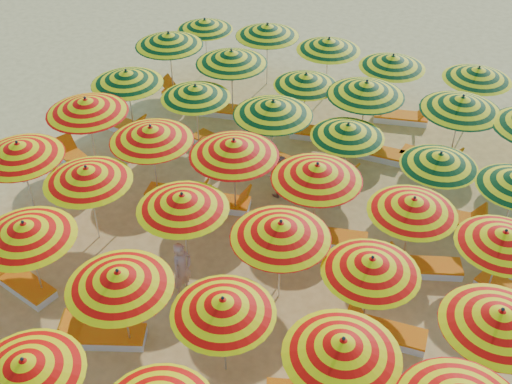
# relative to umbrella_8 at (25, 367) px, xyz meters

# --- Properties ---
(ground) EXTENTS (120.00, 120.00, 0.00)m
(ground) POSITION_rel_umbrella_8_xyz_m (1.20, 6.00, -1.91)
(ground) COLOR #F3C76C
(ground) RESTS_ON ground
(umbrella_8) EXTENTS (2.31, 2.31, 2.17)m
(umbrella_8) POSITION_rel_umbrella_8_xyz_m (0.00, 0.00, 0.00)
(umbrella_8) COLOR silver
(umbrella_8) RESTS_ON ground
(umbrella_13) EXTENTS (2.73, 2.73, 2.28)m
(umbrella_13) POSITION_rel_umbrella_8_xyz_m (-2.38, 2.65, 0.10)
(umbrella_13) COLOR silver
(umbrella_13) RESTS_ON ground
(umbrella_14) EXTENTS (2.64, 2.64, 2.29)m
(umbrella_14) POSITION_rel_umbrella_8_xyz_m (0.27, 2.35, 0.11)
(umbrella_14) COLOR silver
(umbrella_14) RESTS_ON ground
(umbrella_15) EXTENTS (2.53, 2.53, 2.17)m
(umbrella_15) POSITION_rel_umbrella_8_xyz_m (2.38, 2.73, 0.01)
(umbrella_15) COLOR silver
(umbrella_15) RESTS_ON ground
(umbrella_16) EXTENTS (2.52, 2.52, 2.28)m
(umbrella_16) POSITION_rel_umbrella_8_xyz_m (4.76, 2.76, 0.10)
(umbrella_16) COLOR silver
(umbrella_16) RESTS_ON ground
(umbrella_18) EXTENTS (2.77, 2.77, 2.34)m
(umbrella_18) POSITION_rel_umbrella_8_xyz_m (-4.59, 4.86, 0.15)
(umbrella_18) COLOR silver
(umbrella_18) RESTS_ON ground
(umbrella_19) EXTENTS (2.26, 2.26, 2.27)m
(umbrella_19) POSITION_rel_umbrella_8_xyz_m (-2.48, 4.86, 0.09)
(umbrella_19) COLOR silver
(umbrella_19) RESTS_ON ground
(umbrella_20) EXTENTS (2.76, 2.76, 2.26)m
(umbrella_20) POSITION_rel_umbrella_8_xyz_m (0.09, 5.00, 0.08)
(umbrella_20) COLOR silver
(umbrella_20) RESTS_ON ground
(umbrella_21) EXTENTS (2.40, 2.40, 2.33)m
(umbrella_21) POSITION_rel_umbrella_8_xyz_m (2.51, 5.05, 0.14)
(umbrella_21) COLOR silver
(umbrella_21) RESTS_ON ground
(umbrella_22) EXTENTS (2.53, 2.53, 2.17)m
(umbrella_22) POSITION_rel_umbrella_8_xyz_m (4.55, 5.03, 0.01)
(umbrella_22) COLOR silver
(umbrella_22) RESTS_ON ground
(umbrella_23) EXTENTS (2.53, 2.53, 2.30)m
(umbrella_23) POSITION_rel_umbrella_8_xyz_m (7.11, 4.65, 0.12)
(umbrella_23) COLOR silver
(umbrella_23) RESTS_ON ground
(umbrella_24) EXTENTS (2.78, 2.78, 2.40)m
(umbrella_24) POSITION_rel_umbrella_8_xyz_m (-4.39, 7.28, 0.21)
(umbrella_24) COLOR silver
(umbrella_24) RESTS_ON ground
(umbrella_25) EXTENTS (2.89, 2.89, 2.34)m
(umbrella_25) POSITION_rel_umbrella_8_xyz_m (-2.06, 6.96, 0.15)
(umbrella_25) COLOR silver
(umbrella_25) RESTS_ON ground
(umbrella_26) EXTENTS (2.42, 2.42, 2.42)m
(umbrella_26) POSITION_rel_umbrella_8_xyz_m (0.21, 7.25, 0.22)
(umbrella_26) COLOR silver
(umbrella_26) RESTS_ON ground
(umbrella_27) EXTENTS (2.83, 2.83, 2.36)m
(umbrella_27) POSITION_rel_umbrella_8_xyz_m (2.42, 7.30, 0.17)
(umbrella_27) COLOR silver
(umbrella_27) RESTS_ON ground
(umbrella_28) EXTENTS (2.38, 2.38, 2.19)m
(umbrella_28) POSITION_rel_umbrella_8_xyz_m (4.78, 7.28, 0.02)
(umbrella_28) COLOR silver
(umbrella_28) RESTS_ON ground
(umbrella_29) EXTENTS (2.54, 2.54, 2.15)m
(umbrella_29) POSITION_rel_umbrella_8_xyz_m (6.80, 7.10, -0.02)
(umbrella_29) COLOR silver
(umbrella_29) RESTS_ON ground
(umbrella_30) EXTENTS (2.55, 2.55, 2.30)m
(umbrella_30) POSITION_rel_umbrella_8_xyz_m (-4.47, 9.26, 0.12)
(umbrella_30) COLOR silver
(umbrella_30) RESTS_ON ground
(umbrella_31) EXTENTS (2.42, 2.42, 2.18)m
(umbrella_31) POSITION_rel_umbrella_8_xyz_m (-2.30, 9.59, 0.01)
(umbrella_31) COLOR silver
(umbrella_31) RESTS_ON ground
(umbrella_32) EXTENTS (2.45, 2.45, 2.36)m
(umbrella_32) POSITION_rel_umbrella_8_xyz_m (0.22, 9.51, 0.17)
(umbrella_32) COLOR silver
(umbrella_32) RESTS_ON ground
(umbrella_33) EXTENTS (2.54, 2.54, 2.12)m
(umbrella_33) POSITION_rel_umbrella_8_xyz_m (2.35, 9.67, -0.04)
(umbrella_33) COLOR silver
(umbrella_33) RESTS_ON ground
(umbrella_34) EXTENTS (2.59, 2.59, 2.08)m
(umbrella_34) POSITION_rel_umbrella_8_xyz_m (4.87, 9.46, -0.07)
(umbrella_34) COLOR silver
(umbrella_34) RESTS_ON ground
(umbrella_36) EXTENTS (2.53, 2.53, 2.38)m
(umbrella_36) POSITION_rel_umbrella_8_xyz_m (-4.70, 11.94, 0.19)
(umbrella_36) COLOR silver
(umbrella_36) RESTS_ON ground
(umbrella_37) EXTENTS (2.29, 2.29, 2.40)m
(umbrella_37) POSITION_rel_umbrella_8_xyz_m (-2.23, 11.67, 0.20)
(umbrella_37) COLOR silver
(umbrella_37) RESTS_ON ground
(umbrella_38) EXTENTS (2.56, 2.56, 2.09)m
(umbrella_38) POSITION_rel_umbrella_8_xyz_m (0.23, 11.83, -0.07)
(umbrella_38) COLOR silver
(umbrella_38) RESTS_ON ground
(umbrella_39) EXTENTS (2.84, 2.84, 2.39)m
(umbrella_39) POSITION_rel_umbrella_8_xyz_m (2.17, 11.63, 0.20)
(umbrella_39) COLOR silver
(umbrella_39) RESTS_ON ground
(umbrella_40) EXTENTS (3.01, 3.01, 2.40)m
(umbrella_40) POSITION_rel_umbrella_8_xyz_m (4.81, 11.99, 0.20)
(umbrella_40) COLOR silver
(umbrella_40) RESTS_ON ground
(umbrella_42) EXTENTS (1.99, 1.99, 2.09)m
(umbrella_42) POSITION_rel_umbrella_8_xyz_m (-4.55, 14.01, -0.07)
(umbrella_42) COLOR silver
(umbrella_42) RESTS_ON ground
(umbrella_43) EXTENTS (2.32, 2.32, 2.31)m
(umbrella_43) POSITION_rel_umbrella_8_xyz_m (-2.18, 14.14, 0.13)
(umbrella_43) COLOR silver
(umbrella_43) RESTS_ON ground
(umbrella_44) EXTENTS (2.70, 2.70, 2.24)m
(umbrella_44) POSITION_rel_umbrella_8_xyz_m (0.04, 14.16, 0.06)
(umbrella_44) COLOR silver
(umbrella_44) RESTS_ON ground
(umbrella_45) EXTENTS (2.41, 2.41, 2.22)m
(umbrella_45) POSITION_rel_umbrella_8_xyz_m (2.27, 13.95, 0.04)
(umbrella_45) COLOR silver
(umbrella_45) RESTS_ON ground
(umbrella_46) EXTENTS (2.49, 2.49, 2.21)m
(umbrella_46) POSITION_rel_umbrella_8_xyz_m (4.82, 14.33, 0.04)
(umbrella_46) COLOR silver
(umbrella_46) RESTS_ON ground
(lounger_7) EXTENTS (1.81, 0.88, 0.69)m
(lounger_7) POSITION_rel_umbrella_8_xyz_m (-2.98, 2.63, -1.75)
(lounger_7) COLOR white
(lounger_7) RESTS_ON ground
(lounger_8) EXTENTS (1.82, 1.25, 0.69)m
(lounger_8) POSITION_rel_umbrella_8_xyz_m (-0.33, 2.21, -1.75)
(lounger_8) COLOR white
(lounger_8) RESTS_ON ground
(lounger_11) EXTENTS (1.79, 0.80, 0.69)m
(lounger_11) POSITION_rel_umbrella_8_xyz_m (5.05, 4.99, -1.75)
(lounger_11) COLOR white
(lounger_11) RESTS_ON ground
(lounger_12) EXTENTS (1.83, 1.15, 0.69)m
(lounger_12) POSITION_rel_umbrella_8_xyz_m (-4.98, 7.13, -1.75)
(lounger_12) COLOR white
(lounger_12) RESTS_ON ground
(lounger_13) EXTENTS (1.82, 0.94, 0.69)m
(lounger_13) POSITION_rel_umbrella_8_xyz_m (-1.47, 7.07, -1.75)
(lounger_13) COLOR white
(lounger_13) RESTS_ON ground
(lounger_14) EXTENTS (1.83, 1.03, 0.69)m
(lounger_14) POSITION_rel_umbrella_8_xyz_m (-0.29, 7.31, -1.75)
(lounger_14) COLOR white
(lounger_14) RESTS_ON ground
(lounger_15) EXTENTS (1.82, 1.02, 0.69)m
(lounger_15) POSITION_rel_umbrella_8_xyz_m (2.93, 7.32, -1.75)
(lounger_15) COLOR white
(lounger_15) RESTS_ON ground
(lounger_16) EXTENTS (1.82, 1.20, 0.69)m
(lounger_16) POSITION_rel_umbrella_8_xyz_m (5.29, 7.33, -1.75)
(lounger_16) COLOR white
(lounger_16) RESTS_ON ground
(lounger_18) EXTENTS (1.78, 0.75, 0.69)m
(lounger_18) POSITION_rel_umbrella_8_xyz_m (-4.98, 9.36, -1.75)
(lounger_18) COLOR white
(lounger_18) RESTS_ON ground
(lounger_19) EXTENTS (1.82, 0.96, 0.69)m
(lounger_19) POSITION_rel_umbrella_8_xyz_m (-1.70, 9.75, -1.75)
(lounger_19) COLOR white
(lounger_19) RESTS_ON ground
(lounger_20) EXTENTS (1.81, 0.86, 0.69)m
(lounger_20) POSITION_rel_umbrella_8_xyz_m (0.82, 9.72, -1.75)
(lounger_20) COLOR white
(lounger_20) RESTS_ON ground
(lounger_21) EXTENTS (1.81, 0.87, 0.69)m
(lounger_21) POSITION_rel_umbrella_8_xyz_m (1.85, 9.88, -1.75)
(lounger_21) COLOR white
(lounger_21) RESTS_ON ground
(lounger_22) EXTENTS (1.81, 0.87, 0.69)m
(lounger_22) POSITION_rel_umbrella_8_xyz_m (5.46, 9.42, -1.75)
(lounger_22) COLOR white
(lounger_22) RESTS_ON ground
(lounger_23) EXTENTS (1.79, 0.77, 0.69)m
(lounger_23) POSITION_rel_umbrella_8_xyz_m (-4.20, 11.96, -1.75)
(lounger_23) COLOR white
(lounger_23) RESTS_ON ground
(lounger_24) EXTENTS (1.82, 0.99, 0.69)m
(lounger_24) POSITION_rel_umbrella_8_xyz_m (-2.83, 11.55, -1.75)
(lounger_24) COLOR white
(lounger_24) RESTS_ON ground
(lounger_25) EXTENTS (1.82, 0.97, 0.69)m
(lounger_25) POSITION_rel_umbrella_8_xyz_m (0.83, 11.72, -1.75)
(lounger_25) COLOR white
(lounger_25) RESTS_ON ground
(lounger_26) EXTENTS (1.77, 0.69, 0.69)m
(lounger_26) POSITION_rel_umbrella_8_xyz_m (2.67, 11.49, -1.75)
(lounger_26) COLOR white
(lounger_26) RESTS_ON ground
(lounger_27) EXTENTS (1.77, 0.69, 0.69)m
(lounger_27) POSITION_rel_umbrella_8_xyz_m (4.30, 11.87, -1.75)
(lounger_27) COLOR white
(lounger_27) RESTS_ON ground
(lounger_28) EXTENTS (1.82, 1.02, 0.69)m
(lounger_28) POSITION_rel_umbrella_8_xyz_m (2.86, 13.82, -1.75)
(lounger_28) COLOR white
(lounger_28) RESTS_ON ground
(beachgoer_b) EXTENTS (0.79, 0.77, 1.28)m
(beachgoer_b) POSITION_rel_umbrella_8_xyz_m (0.90, 8.50, -1.27)
(beachgoer_b) COLOR tan
(beachgoer_b) RESTS_ON ground
(beachgoer_a) EXTENTS (0.46, 0.60, 1.47)m
(beachgoer_a) POSITION_rel_umbrella_8_xyz_m (0.48, 4.20, -1.17)
(beachgoer_a) COLOR tan
(beachgoer_a) RESTS_ON ground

